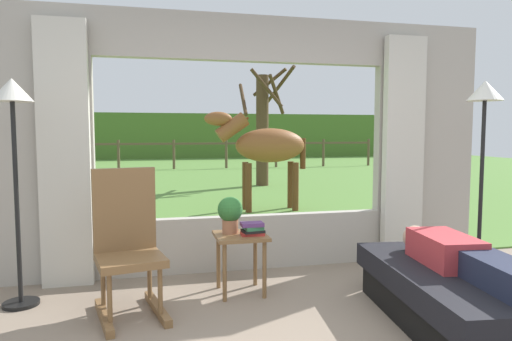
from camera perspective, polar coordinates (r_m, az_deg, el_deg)
name	(u,v)px	position (r m, az deg, el deg)	size (l,w,h in m)	color
back_wall_with_window	(245,147)	(4.63, -1.32, 2.92)	(5.20, 0.12, 2.55)	#ADA599
curtain_panel_left	(64,155)	(4.45, -22.74, 1.84)	(0.44, 0.10, 2.40)	beige
curtain_panel_right	(403,151)	(5.13, 17.84, 2.32)	(0.44, 0.10, 2.40)	beige
outdoor_pasture_lawn	(178,174)	(15.52, -9.74, -0.43)	(36.00, 21.68, 0.02)	#568438
distant_hill_ridge	(165,136)	(25.28, -11.21, 4.24)	(36.00, 2.00, 2.40)	#486D2A
recliner_sofa	(456,297)	(3.71, 23.68, -14.21)	(1.09, 1.79, 0.42)	black
reclining_person	(463,257)	(3.58, 24.33, -9.82)	(0.41, 1.44, 0.22)	#B23338
rocking_chair	(128,243)	(3.71, -15.70, -8.70)	(0.59, 0.76, 1.12)	brown
side_table	(241,245)	(4.02, -1.93, -9.24)	(0.44, 0.44, 0.52)	brown
potted_plant	(230,212)	(4.00, -3.24, -5.24)	(0.22, 0.22, 0.32)	#9E6042
book_stack	(253,229)	(3.95, -0.43, -7.26)	(0.20, 0.17, 0.11)	#B22D28
floor_lamp_left	(13,123)	(4.08, -27.98, 5.21)	(0.32, 0.32, 1.82)	black
floor_lamp_right	(484,120)	(4.67, 26.51, 5.59)	(0.32, 0.32, 1.87)	black
horse	(266,146)	(8.06, 1.21, 3.04)	(1.81, 0.60, 1.73)	brown
pasture_tree	(263,125)	(11.85, 0.88, 5.74)	(1.34, 1.41, 3.06)	#4C3823
pasture_fence_line	(174,150)	(17.49, -10.20, 2.56)	(16.10, 0.10, 1.10)	brown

